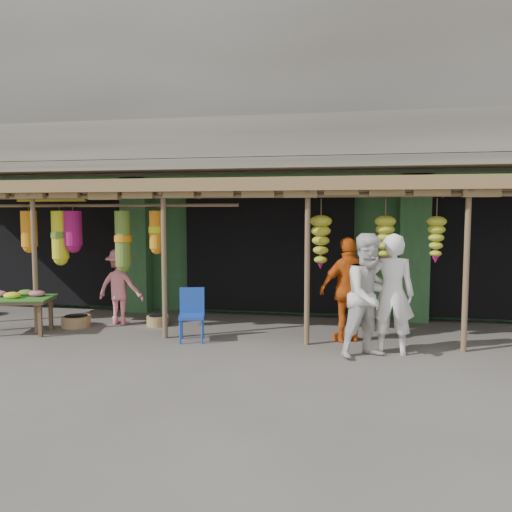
% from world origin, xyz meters
% --- Properties ---
extents(ground, '(80.00, 80.00, 0.00)m').
position_xyz_m(ground, '(0.00, 0.00, 0.00)').
color(ground, '#514C47').
rests_on(ground, ground).
extents(building, '(16.40, 6.80, 7.00)m').
position_xyz_m(building, '(-0.00, 4.87, 3.37)').
color(building, gray).
rests_on(building, ground).
extents(awning, '(14.00, 2.70, 2.79)m').
position_xyz_m(awning, '(-0.14, 0.80, 2.58)').
color(awning, brown).
rests_on(awning, ground).
extents(flower_table, '(1.46, 1.05, 0.79)m').
position_xyz_m(flower_table, '(-4.31, -0.35, 0.64)').
color(flower_table, brown).
rests_on(flower_table, ground).
extents(blue_chair, '(0.53, 0.53, 0.91)m').
position_xyz_m(blue_chair, '(-0.99, -0.25, 0.51)').
color(blue_chair, '#1A44AC').
rests_on(blue_chair, ground).
extents(basket_mid, '(0.64, 0.64, 0.21)m').
position_xyz_m(basket_mid, '(-3.53, 0.36, 0.10)').
color(basket_mid, olive).
rests_on(basket_mid, ground).
extents(basket_right, '(0.54, 0.54, 0.19)m').
position_xyz_m(basket_right, '(-2.00, 0.72, 0.10)').
color(basket_right, '#A7844D').
rests_on(basket_right, ground).
extents(person_front, '(0.72, 0.50, 1.89)m').
position_xyz_m(person_front, '(2.34, -0.53, 0.95)').
color(person_front, white).
rests_on(person_front, ground).
extents(person_right, '(1.17, 1.11, 1.90)m').
position_xyz_m(person_right, '(2.00, -0.77, 0.95)').
color(person_right, silver).
rests_on(person_right, ground).
extents(person_vendor, '(1.14, 0.86, 1.80)m').
position_xyz_m(person_vendor, '(1.69, 0.16, 0.90)').
color(person_vendor, '#DD5D14').
rests_on(person_vendor, ground).
extents(person_shopper, '(1.02, 0.65, 1.51)m').
position_xyz_m(person_shopper, '(-2.77, 0.73, 0.75)').
color(person_shopper, '#E57982').
rests_on(person_shopper, ground).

